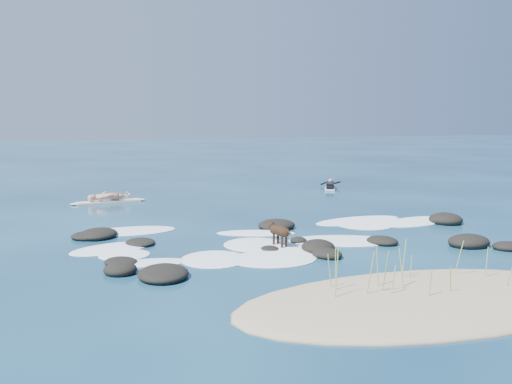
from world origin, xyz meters
name	(u,v)px	position (x,y,z in m)	size (l,w,h in m)	color
ground	(291,231)	(0.00, 0.00, 0.00)	(160.00, 160.00, 0.00)	#0A2642
sand_dune	(426,302)	(0.00, -8.20, 0.00)	(9.00, 4.40, 0.60)	#9E8966
dune_grass	(409,272)	(-0.24, -7.87, 0.61)	(4.35, 1.84, 1.24)	#83A650
reef_rocks	(287,241)	(-0.89, -1.86, 0.10)	(14.56, 7.40, 0.53)	black
breaking_foam	(277,238)	(-0.91, -1.01, 0.01)	(14.90, 7.22, 0.12)	white
standing_surfer_rig	(108,186)	(-5.83, 8.80, 0.80)	(3.54, 1.06, 2.02)	#FBE8C8
paddling_surfer_rig	(330,186)	(6.44, 10.47, 0.16)	(1.71, 2.55, 0.46)	white
dog	(279,231)	(-1.30, -2.23, 0.52)	(0.54, 1.21, 0.78)	black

